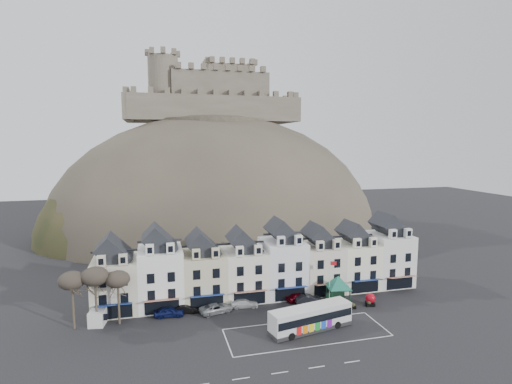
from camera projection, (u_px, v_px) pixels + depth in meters
ground at (296, 339)px, 52.91m from camera, size 300.00×300.00×0.00m
coach_bay_markings at (306, 333)px, 54.61m from camera, size 22.00×7.50×0.01m
townhouse_terrace at (264, 264)px, 67.63m from camera, size 54.40×9.35×11.80m
castle_hill at (220, 229)px, 119.44m from camera, size 100.00×76.00×68.00m
castle at (212, 95)px, 121.00m from camera, size 50.20×22.20×22.00m
tree_left_far at (72, 281)px, 54.92m from camera, size 3.61×3.61×8.24m
tree_left_mid at (95, 277)px, 55.62m from camera, size 3.78×3.78×8.64m
tree_left_near at (118, 280)px, 56.45m from camera, size 3.43×3.43×7.84m
bus at (311, 317)px, 55.14m from camera, size 12.41×5.19×3.41m
bus_shelter at (338, 282)px, 64.28m from camera, size 7.07×7.07×4.53m
red_buoy at (370, 299)px, 63.64m from camera, size 1.64×1.64×1.96m
flagpole at (330, 279)px, 63.78m from camera, size 0.99×0.45×7.32m
white_van at (100, 314)px, 57.87m from camera, size 2.77×5.02×2.17m
planter_west at (353, 306)px, 62.40m from camera, size 1.02×0.70×0.93m
planter_east at (369, 303)px, 63.29m from camera, size 1.04×0.71×1.02m
car_navy at (169, 312)px, 59.52m from camera, size 4.53×2.10×1.50m
car_black at (185, 309)px, 60.86m from camera, size 4.05×1.89×1.28m
car_silver at (216, 308)px, 60.89m from camera, size 5.44×3.52×1.42m
car_white at (244, 303)px, 62.89m from camera, size 4.66×2.31×1.30m
car_maroon at (298, 296)px, 65.55m from camera, size 4.63×3.02×1.46m
car_charcoal at (309, 299)px, 64.32m from camera, size 4.53×2.04×1.44m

